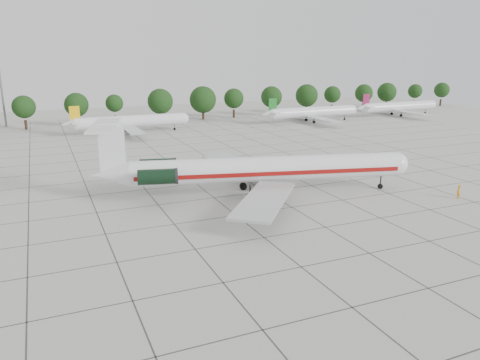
% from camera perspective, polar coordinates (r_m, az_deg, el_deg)
% --- Properties ---
extents(ground, '(260.00, 260.00, 0.00)m').
position_cam_1_polar(ground, '(58.93, -0.47, -4.33)').
color(ground, '#B4B3AC').
rests_on(ground, ground).
extents(apron_joints, '(170.00, 170.00, 0.02)m').
position_cam_1_polar(apron_joints, '(72.34, -5.10, -0.65)').
color(apron_joints, '#383838').
rests_on(apron_joints, ground).
extents(main_airliner, '(45.25, 34.96, 10.75)m').
position_cam_1_polar(main_airliner, '(66.26, 1.38, 1.31)').
color(main_airliner, silver).
rests_on(main_airliner, ground).
extents(ground_crew, '(0.87, 0.82, 2.00)m').
position_cam_1_polar(ground_crew, '(72.07, 25.09, -1.31)').
color(ground_crew, orange).
rests_on(ground_crew, ground).
extents(bg_airliner_c, '(28.24, 27.20, 7.40)m').
position_cam_1_polar(bg_airliner_c, '(122.52, -13.20, 6.95)').
color(bg_airliner_c, silver).
rests_on(bg_airliner_c, ground).
extents(bg_airliner_d, '(28.24, 27.20, 7.40)m').
position_cam_1_polar(bg_airliner_d, '(140.22, 8.85, 8.17)').
color(bg_airliner_d, silver).
rests_on(bg_airliner_d, ground).
extents(bg_airliner_e, '(28.24, 27.20, 7.40)m').
position_cam_1_polar(bg_airliner_e, '(161.55, 18.81, 8.46)').
color(bg_airliner_e, silver).
rests_on(bg_airliner_e, ground).
extents(tree_line, '(249.86, 8.44, 10.22)m').
position_cam_1_polar(tree_line, '(137.23, -19.31, 8.64)').
color(tree_line, '#332114').
rests_on(tree_line, ground).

